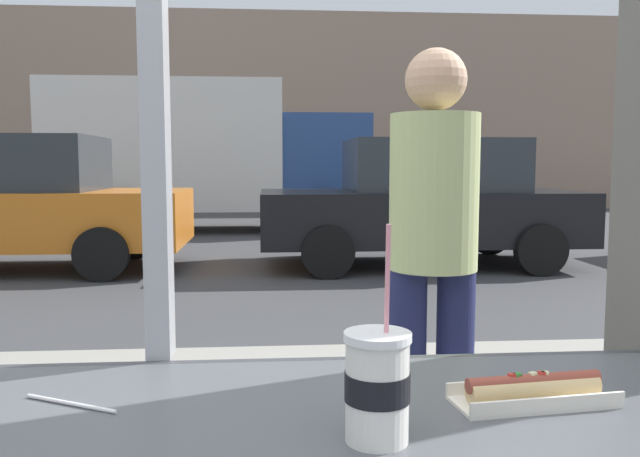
% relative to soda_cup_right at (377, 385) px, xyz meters
% --- Properties ---
extents(ground_plane, '(60.00, 60.00, 0.00)m').
position_rel_soda_cup_right_xyz_m(ground_plane, '(-0.38, 8.37, -1.05)').
color(ground_plane, '#424244').
extents(sidewalk_strip, '(16.00, 2.80, 0.14)m').
position_rel_soda_cup_right_xyz_m(sidewalk_strip, '(-0.38, 1.97, -0.97)').
color(sidewalk_strip, '#9E998E').
rests_on(sidewalk_strip, ground).
extents(building_facade_far, '(28.00, 1.20, 5.82)m').
position_rel_soda_cup_right_xyz_m(building_facade_far, '(-0.38, 18.97, 1.86)').
color(building_facade_far, gray).
rests_on(building_facade_far, ground).
extents(soda_cup_right, '(0.10, 0.10, 0.32)m').
position_rel_soda_cup_right_xyz_m(soda_cup_right, '(0.00, 0.00, 0.00)').
color(soda_cup_right, silver).
rests_on(soda_cup_right, window_counter).
extents(hotdog_tray_near, '(0.28, 0.13, 0.05)m').
position_rel_soda_cup_right_xyz_m(hotdog_tray_near, '(0.29, 0.13, -0.06)').
color(hotdog_tray_near, silver).
rests_on(hotdog_tray_near, window_counter).
extents(loose_straw, '(0.17, 0.09, 0.01)m').
position_rel_soda_cup_right_xyz_m(loose_straw, '(-0.49, 0.18, -0.08)').
color(loose_straw, white).
rests_on(loose_straw, window_counter).
extents(parked_car_orange, '(4.52, 2.02, 1.72)m').
position_rel_soda_cup_right_xyz_m(parked_car_orange, '(-3.53, 7.67, -0.17)').
color(parked_car_orange, orange).
rests_on(parked_car_orange, ground).
extents(parked_car_black, '(4.23, 2.07, 1.69)m').
position_rel_soda_cup_right_xyz_m(parked_car_black, '(1.90, 7.67, -0.19)').
color(parked_car_black, black).
rests_on(parked_car_black, ground).
extents(box_truck, '(6.35, 2.44, 2.99)m').
position_rel_soda_cup_right_xyz_m(box_truck, '(-1.49, 12.58, 0.58)').
color(box_truck, silver).
rests_on(box_truck, ground).
extents(pedestrian, '(0.32, 0.32, 1.63)m').
position_rel_soda_cup_right_xyz_m(pedestrian, '(0.44, 1.39, 0.03)').
color(pedestrian, '#1C2048').
rests_on(pedestrian, sidewalk_strip).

